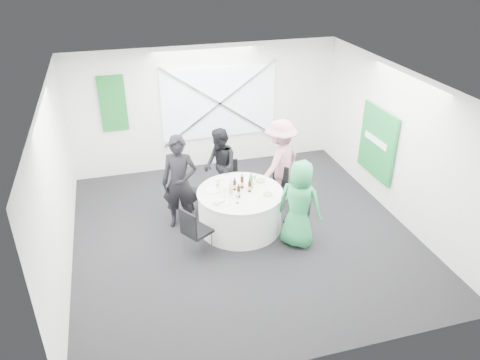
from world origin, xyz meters
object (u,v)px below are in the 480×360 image
object	(u,v)px
person_woman_green	(299,204)
green_water_bottle	(251,182)
banquet_table	(240,210)
person_woman_pink	(280,162)
chair_back_right	(277,183)
chair_front_left	(194,229)
chair_back	(230,177)
clear_water_bottle	(231,189)
chair_front_right	(301,216)
person_man_back	(220,166)
person_man_back_left	(180,183)
chair_back_left	(186,188)

from	to	relation	value
person_woman_green	green_water_bottle	bearing A→B (deg)	-12.37
banquet_table	person_woman_pink	bearing A→B (deg)	35.64
chair_back_right	chair_front_left	bearing A→B (deg)	-89.86
banquet_table	chair_back	size ratio (longest dim) A/B	1.87
chair_front_left	clear_water_bottle	size ratio (longest dim) A/B	2.93
chair_back_right	person_woman_green	size ratio (longest dim) A/B	0.54
chair_back	chair_front_left	size ratio (longest dim) A/B	0.92
chair_front_right	person_man_back	size ratio (longest dim) A/B	0.55
banquet_table	green_water_bottle	bearing A→B (deg)	21.40
banquet_table	clear_water_bottle	size ratio (longest dim) A/B	5.07
chair_back_right	green_water_bottle	size ratio (longest dim) A/B	2.95
banquet_table	person_woman_green	world-z (taller)	person_woman_green
chair_front_left	person_man_back	size ratio (longest dim) A/B	0.58
person_man_back_left	person_man_back	distance (m)	1.16
chair_front_right	person_man_back_left	bearing A→B (deg)	-82.29
banquet_table	clear_water_bottle	distance (m)	0.54
chair_back_left	chair_back_right	bearing A→B (deg)	-55.40
banquet_table	person_woman_pink	xyz separation A→B (m)	(1.03, 0.74, 0.49)
chair_back	green_water_bottle	xyz separation A→B (m)	(0.14, -1.01, 0.39)
chair_front_left	clear_water_bottle	distance (m)	1.02
chair_back	chair_back_left	xyz separation A→B (m)	(-0.96, -0.35, 0.08)
person_woman_green	chair_back_right	bearing A→B (deg)	-51.34
person_man_back_left	person_woman_pink	bearing A→B (deg)	30.06
chair_front_left	chair_back_left	bearing A→B (deg)	-36.01
person_man_back	person_woman_pink	distance (m)	1.19
chair_back_right	clear_water_bottle	xyz separation A→B (m)	(-1.10, -0.61, 0.38)
person_woman_green	clear_water_bottle	bearing A→B (deg)	7.52
person_man_back_left	green_water_bottle	size ratio (longest dim) A/B	6.15
banquet_table	green_water_bottle	world-z (taller)	green_water_bottle
person_man_back_left	person_man_back	size ratio (longest dim) A/B	1.16
chair_back_left	clear_water_bottle	bearing A→B (deg)	-98.70
chair_front_left	green_water_bottle	size ratio (longest dim) A/B	3.08
banquet_table	green_water_bottle	xyz separation A→B (m)	(0.23, 0.09, 0.49)
banquet_table	chair_back_left	xyz separation A→B (m)	(-0.87, 0.75, 0.18)
chair_front_left	person_man_back	distance (m)	1.90
green_water_bottle	person_woman_pink	bearing A→B (deg)	39.05
chair_back	chair_front_left	world-z (taller)	chair_front_left
chair_front_right	person_man_back_left	xyz separation A→B (m)	(-1.94, 1.03, 0.40)
chair_front_right	chair_front_left	distance (m)	1.90
person_man_back	person_woman_pink	xyz separation A→B (m)	(1.14, -0.34, 0.10)
person_woman_green	person_man_back	bearing A→B (deg)	-20.67
chair_back_left	chair_front_right	xyz separation A→B (m)	(1.79, -1.41, -0.07)
chair_front_right	person_woman_green	xyz separation A→B (m)	(-0.08, -0.09, 0.30)
chair_front_left	person_woman_pink	bearing A→B (deg)	-87.88
person_woman_pink	clear_water_bottle	distance (m)	1.45
chair_back_right	chair_back	bearing A→B (deg)	-154.94
chair_back_left	green_water_bottle	size ratio (longest dim) A/B	3.28
green_water_bottle	person_woman_green	bearing A→B (deg)	-54.41
chair_back	chair_back_left	size ratio (longest dim) A/B	0.87
person_man_back_left	person_woman_green	size ratio (longest dim) A/B	1.13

